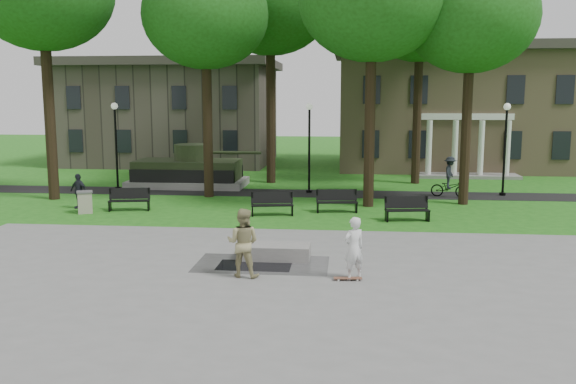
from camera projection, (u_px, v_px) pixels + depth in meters
The scene contains 25 objects.
ground at pixel (271, 249), 20.32m from camera, with size 120.00×120.00×0.00m, color #1C5E16.
plaza at pixel (246, 297), 15.40m from camera, with size 22.00×16.00×0.02m, color gray.
footpath at pixel (299, 193), 32.12m from camera, with size 44.00×2.60×0.01m, color black.
building_right at pixel (452, 107), 44.26m from camera, with size 17.00×12.00×8.60m.
building_left at pixel (172, 116), 46.89m from camera, with size 15.00×10.00×7.20m, color #4C443D.
tree_1 at pixel (205, 16), 29.71m from camera, with size 6.20×6.20×11.63m.
tree_3 at pixel (471, 17), 27.57m from camera, with size 6.00×6.00×11.19m.
tree_4 at pixel (270, 2), 34.66m from camera, with size 7.20×7.20×13.50m.
tree_5 at pixel (420, 14), 34.44m from camera, with size 6.40×6.40×12.44m.
lamp_left at pixel (116, 139), 32.96m from camera, with size 0.36×0.36×4.73m.
lamp_mid at pixel (309, 140), 31.94m from camera, with size 0.36×0.36×4.73m.
lamp_right at pixel (505, 141), 30.97m from camera, with size 0.36×0.36×4.73m.
tank_monument at pixel (189, 171), 34.58m from camera, with size 7.45×3.40×2.40m.
puddle at pixel (254, 266), 18.21m from camera, with size 2.20×1.20×0.00m, color black.
concrete_block at pixel (275, 252), 19.00m from camera, with size 2.20×1.00×0.45m, color gray.
skateboard at pixel (348, 279), 16.76m from camera, with size 0.78×0.20×0.07m, color brown.
skateboarder at pixel (354, 248), 16.74m from camera, with size 0.64×0.42×1.76m, color silver.
friend_watching at pixel (243, 243), 17.00m from camera, with size 0.94×0.74×1.94m, color tan.
pedestrian_walker at pixel (79, 191), 27.67m from camera, with size 0.93×0.39×1.59m, color #21242D.
cyclist at pixel (450, 181), 30.78m from camera, with size 1.96×1.19×2.07m.
park_bench_0 at pixel (130, 199), 27.20m from camera, with size 1.85×0.85×1.00m.
park_bench_1 at pixel (273, 203), 26.07m from camera, with size 1.85×0.83×1.00m.
park_bench_2 at pixel (337, 200), 26.80m from camera, with size 1.84×0.74×1.00m.
park_bench_3 at pixel (407, 208), 24.90m from camera, with size 1.85×0.80×1.00m.
trash_bin at pixel (85, 202), 26.61m from camera, with size 0.87×0.87×0.96m.
Camera 1 is at (2.52, -19.64, 4.99)m, focal length 38.00 mm.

